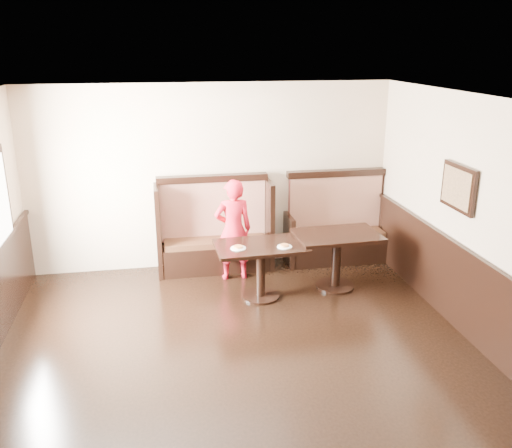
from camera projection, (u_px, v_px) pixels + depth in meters
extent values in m
plane|color=black|center=(252.00, 395.00, 5.38)|extent=(7.00, 7.00, 0.00)
plane|color=#C3AA8D|center=(212.00, 177.00, 8.21)|extent=(5.50, 0.00, 5.50)
plane|color=white|center=(251.00, 110.00, 4.50)|extent=(7.00, 7.00, 0.00)
cube|color=black|center=(506.00, 326.00, 5.69)|extent=(0.05, 6.90, 1.00)
cube|color=black|center=(458.00, 188.00, 6.43)|extent=(0.04, 0.70, 0.55)
cube|color=olive|center=(456.00, 188.00, 6.43)|extent=(0.01, 0.60, 0.45)
cube|color=black|center=(216.00, 257.00, 8.32)|extent=(1.60, 0.50, 0.42)
cube|color=#3D2213|center=(215.00, 242.00, 8.24)|extent=(1.54, 0.46, 0.09)
cube|color=#490E13|center=(213.00, 210.00, 8.30)|extent=(1.60, 0.12, 0.92)
cube|color=black|center=(212.00, 178.00, 8.14)|extent=(1.68, 0.16, 0.10)
cube|color=black|center=(158.00, 229.00, 8.12)|extent=(0.07, 0.72, 1.36)
cube|color=black|center=(268.00, 223.00, 8.41)|extent=(0.07, 0.72, 1.36)
cube|color=black|center=(337.00, 249.00, 8.66)|extent=(1.50, 0.50, 0.42)
cube|color=#3D2213|center=(338.00, 234.00, 8.58)|extent=(1.44, 0.46, 0.09)
cube|color=#490E13|center=(335.00, 204.00, 8.63)|extent=(1.50, 0.12, 0.92)
cube|color=black|center=(336.00, 173.00, 8.47)|extent=(1.58, 0.16, 0.10)
cube|color=black|center=(288.00, 238.00, 8.55)|extent=(0.07, 0.72, 0.80)
cube|color=black|center=(382.00, 232.00, 8.82)|extent=(0.07, 0.72, 0.80)
cube|color=black|center=(261.00, 246.00, 7.24)|extent=(1.24, 0.80, 0.05)
cylinder|color=black|center=(261.00, 273.00, 7.36)|extent=(0.12, 0.12, 0.70)
cylinder|color=black|center=(261.00, 296.00, 7.47)|extent=(0.52, 0.52, 0.03)
cube|color=black|center=(337.00, 235.00, 7.54)|extent=(1.20, 0.81, 0.05)
cylinder|color=black|center=(336.00, 262.00, 7.67)|extent=(0.13, 0.13, 0.74)
cylinder|color=black|center=(335.00, 286.00, 7.78)|extent=(0.55, 0.55, 0.03)
imported|color=red|center=(233.00, 230.00, 7.86)|extent=(0.57, 0.39, 1.51)
cylinder|color=white|center=(238.00, 248.00, 7.10)|extent=(0.21, 0.21, 0.01)
cylinder|color=tan|center=(238.00, 247.00, 7.09)|extent=(0.13, 0.13, 0.02)
cylinder|color=#EABA54|center=(238.00, 246.00, 7.09)|extent=(0.11, 0.11, 0.01)
cylinder|color=white|center=(285.00, 247.00, 7.15)|extent=(0.20, 0.20, 0.01)
cylinder|color=tan|center=(285.00, 246.00, 7.15)|extent=(0.12, 0.12, 0.02)
cylinder|color=#EABA54|center=(285.00, 245.00, 7.14)|extent=(0.11, 0.11, 0.01)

